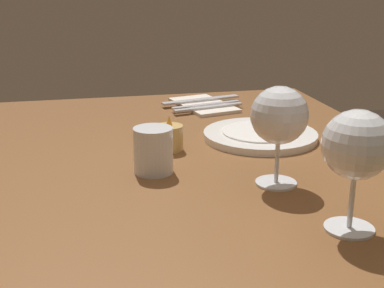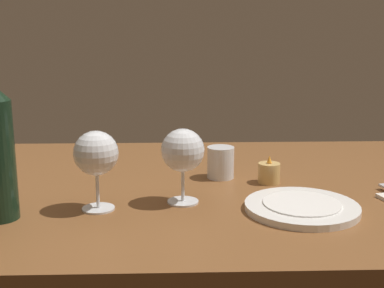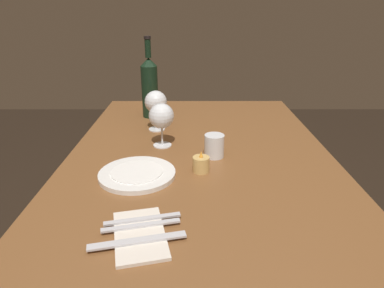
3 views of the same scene
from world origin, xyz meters
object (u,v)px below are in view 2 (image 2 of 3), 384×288
Objects in this scene: wine_glass_right at (96,155)px; water_tumbler at (221,164)px; votive_candle at (269,173)px; wine_glass_left at (183,152)px; dinner_plate at (302,207)px.

water_tumbler is at bearing 39.24° from wine_glass_right.
wine_glass_left is at bearing -146.79° from votive_candle.
votive_candle is (0.11, -0.05, -0.01)m from water_tumbler.
dinner_plate is (0.03, -0.19, -0.02)m from votive_candle.
wine_glass_right is 0.35m from water_tumbler.
wine_glass_left is 0.22m from water_tumbler.
wine_glass_right is (-0.17, -0.04, 0.00)m from wine_glass_left.
water_tumbler is at bearing 62.35° from wine_glass_left.
votive_candle is (0.21, 0.14, -0.09)m from wine_glass_left.
water_tumbler is at bearing 157.28° from votive_candle.
wine_glass_left is 0.69× the size of dinner_plate.
wine_glass_left is 2.37× the size of votive_candle.
water_tumbler is 1.16× the size of votive_candle.
dinner_plate is at bearing -13.37° from wine_glass_left.
water_tumbler is 0.28m from dinner_plate.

